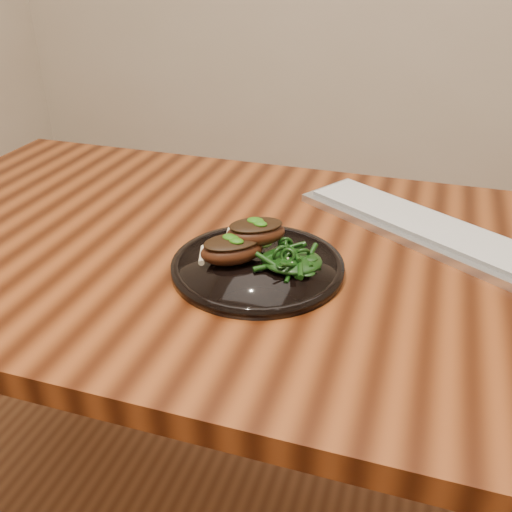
{
  "coord_description": "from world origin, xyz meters",
  "views": [
    {
      "loc": [
        0.19,
        -0.82,
        1.21
      ],
      "look_at": [
        -0.04,
        -0.08,
        0.78
      ],
      "focal_mm": 40.0,
      "sensor_mm": 36.0,
      "label": 1
    }
  ],
  "objects": [
    {
      "name": "lamb_chop_front",
      "position": [
        -0.08,
        -0.08,
        0.79
      ],
      "size": [
        0.12,
        0.11,
        0.04
      ],
      "color": "#3B190B",
      "rests_on": "plate"
    },
    {
      "name": "lamb_chop_back",
      "position": [
        -0.06,
        -0.05,
        0.8
      ],
      "size": [
        0.11,
        0.1,
        0.04
      ],
      "color": "#3B190B",
      "rests_on": "plate"
    },
    {
      "name": "greens_heap",
      "position": [
        0.01,
        -0.07,
        0.78
      ],
      "size": [
        0.1,
        0.09,
        0.04
      ],
      "color": "black",
      "rests_on": "plate"
    },
    {
      "name": "desk",
      "position": [
        0.0,
        0.0,
        0.67
      ],
      "size": [
        1.6,
        0.8,
        0.75
      ],
      "color": "#321206",
      "rests_on": "ground"
    },
    {
      "name": "keyboard",
      "position": [
        0.19,
        0.15,
        0.76
      ],
      "size": [
        0.46,
        0.35,
        0.02
      ],
      "color": "silver",
      "rests_on": "desk"
    },
    {
      "name": "herb_smear",
      "position": [
        -0.08,
        -0.02,
        0.77
      ],
      "size": [
        0.08,
        0.05,
        0.0
      ],
      "primitive_type": "ellipsoid",
      "color": "#144807",
      "rests_on": "plate"
    },
    {
      "name": "plate",
      "position": [
        -0.04,
        -0.07,
        0.76
      ],
      "size": [
        0.27,
        0.27,
        0.02
      ],
      "color": "black",
      "rests_on": "desk"
    }
  ]
}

